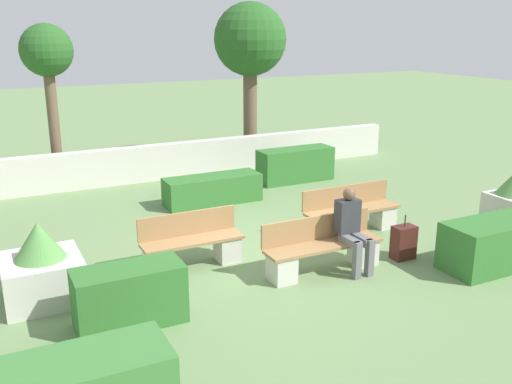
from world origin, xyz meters
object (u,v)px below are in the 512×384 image
person_seated_man (352,226)px  tree_leftmost (47,57)px  planter_corner_right (42,269)px  bench_front (323,251)px  suitcase (403,242)px  bench_left_side (192,247)px  tree_center_left (250,43)px  bench_right_side (351,215)px

person_seated_man → tree_leftmost: tree_leftmost is taller
person_seated_man → tree_leftmost: (-3.42, 7.62, 2.32)m
planter_corner_right → tree_leftmost: tree_leftmost is taller
bench_front → person_seated_man: bearing=-18.0°
bench_front → suitcase: bench_front is taller
bench_left_side → planter_corner_right: bearing=-179.1°
bench_left_side → person_seated_man: (2.24, -1.27, 0.41)m
tree_center_left → planter_corner_right: bearing=-134.5°
bench_front → bench_left_side: size_ratio=1.19×
planter_corner_right → tree_center_left: bearing=45.5°
planter_corner_right → suitcase: bearing=-11.2°
tree_leftmost → tree_center_left: tree_center_left is taller
bench_left_side → planter_corner_right: size_ratio=1.42×
bench_left_side → planter_corner_right: (-2.33, -0.18, 0.15)m
bench_front → suitcase: size_ratio=2.57×
person_seated_man → tree_leftmost: bearing=114.2°
planter_corner_right → tree_center_left: 9.77m
person_seated_man → bench_right_side: bearing=54.2°
bench_front → planter_corner_right: bearing=167.2°
suitcase → tree_leftmost: 9.29m
bench_front → planter_corner_right: size_ratio=1.70×
planter_corner_right → person_seated_man: bearing=-13.4°
person_seated_man → planter_corner_right: (-4.57, 1.08, -0.26)m
bench_left_side → person_seated_man: person_seated_man is taller
bench_right_side → suitcase: 1.46m
bench_right_side → person_seated_man: size_ratio=1.44×
bench_front → person_seated_man: (0.44, -0.14, 0.40)m
bench_front → tree_leftmost: 8.49m
suitcase → tree_leftmost: (-4.48, 7.65, 2.77)m
tree_leftmost → tree_center_left: 5.41m
bench_front → suitcase: 1.51m
bench_right_side → suitcase: size_ratio=2.49×
suitcase → tree_center_left: bearing=83.3°
suitcase → bench_front: bearing=173.2°
bench_front → planter_corner_right: planter_corner_right is taller
tree_center_left → bench_left_side: bearing=-123.0°
bench_left_side → tree_leftmost: 7.01m
bench_left_side → person_seated_man: bearing=-33.2°
bench_front → tree_center_left: (2.42, 7.61, 2.98)m
bench_right_side → bench_left_side: bearing=176.0°
bench_right_side → person_seated_man: (-1.03, -1.43, 0.40)m
bench_right_side → tree_center_left: 7.06m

